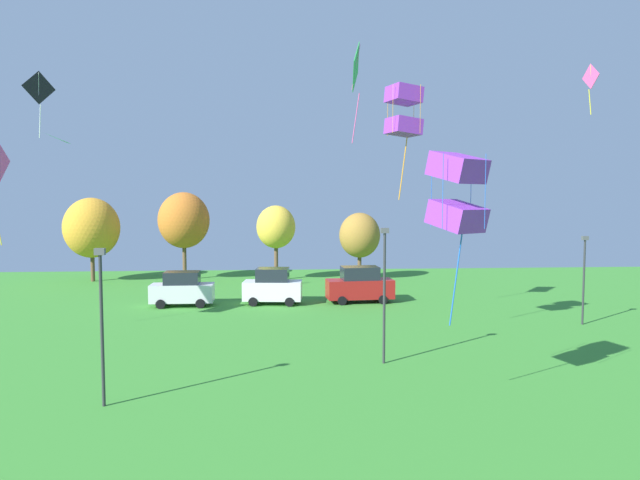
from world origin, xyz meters
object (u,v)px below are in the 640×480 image
parked_car_second_from_left (273,287)px  kite_flying_10 (39,90)px  light_post_1 (102,317)px  treeline_tree_2 (276,227)px  kite_flying_6 (42,144)px  treeline_tree_0 (92,228)px  parked_car_leftmost (182,289)px  kite_flying_1 (356,70)px  treeline_tree_3 (360,235)px  light_post_0 (584,274)px  kite_flying_9 (457,192)px  parked_car_third_from_left (360,285)px  kite_flying_0 (591,79)px  kite_flying_7 (404,111)px  treeline_tree_1 (184,220)px  light_post_2 (384,287)px

parked_car_second_from_left → kite_flying_10: bearing=-164.6°
light_post_1 → treeline_tree_2: (5.95, 31.66, 1.63)m
kite_flying_6 → treeline_tree_0: 15.66m
parked_car_leftmost → parked_car_second_from_left: parked_car_second_from_left is taller
parked_car_second_from_left → treeline_tree_0: 20.93m
kite_flying_1 → treeline_tree_2: bearing=103.8°
kite_flying_1 → parked_car_second_from_left: size_ratio=1.35×
light_post_1 → treeline_tree_3: 34.54m
light_post_1 → treeline_tree_3: size_ratio=0.92×
light_post_0 → parked_car_leftmost: bearing=163.1°
kite_flying_9 → parked_car_third_from_left: bearing=91.6°
kite_flying_10 → light_post_1: (8.83, -17.17, -11.07)m
kite_flying_9 → parked_car_third_from_left: (-0.57, 20.60, -6.43)m
kite_flying_6 → parked_car_second_from_left: 17.80m
kite_flying_0 → kite_flying_7: bearing=-160.3°
light_post_0 → treeline_tree_0: size_ratio=0.70×
kite_flying_7 → parked_car_second_from_left: 17.25m
treeline_tree_0 → kite_flying_9: bearing=-54.6°
kite_flying_9 → treeline_tree_1: bearing=114.5°
treeline_tree_0 → treeline_tree_2: size_ratio=1.10×
light_post_0 → light_post_1: 26.99m
light_post_2 → treeline_tree_1: treeline_tree_1 is taller
parked_car_leftmost → treeline_tree_0: size_ratio=0.57×
light_post_2 → treeline_tree_2: treeline_tree_2 is taller
parked_car_third_from_left → treeline_tree_1: bearing=134.2°
light_post_1 → treeline_tree_1: (-2.51, 32.62, 2.25)m
light_post_0 → treeline_tree_3: 22.61m
parked_car_leftmost → light_post_1: 19.42m
kite_flying_6 → treeline_tree_3: 27.47m
parked_car_third_from_left → kite_flying_1: bearing=-104.8°
parked_car_leftmost → light_post_1: bearing=-89.3°
kite_flying_1 → treeline_tree_3: bearing=81.3°
kite_flying_6 → light_post_2: bearing=-33.3°
parked_car_second_from_left → treeline_tree_3: size_ratio=0.69×
kite_flying_6 → light_post_1: bearing=-63.2°
kite_flying_6 → parked_car_leftmost: (8.51, 1.51, -9.80)m
parked_car_third_from_left → treeline_tree_2: (-6.11, 11.75, 3.61)m
kite_flying_7 → light_post_0: (11.76, 3.94, -8.80)m
light_post_1 → light_post_2: light_post_2 is taller
kite_flying_7 → light_post_2: bearing=-114.9°
treeline_tree_2 → parked_car_second_from_left: bearing=-90.8°
kite_flying_9 → parked_car_second_from_left: size_ratio=1.48×
parked_car_second_from_left → treeline_tree_3: treeline_tree_3 is taller
light_post_0 → light_post_1: light_post_1 is taller
light_post_0 → treeline_tree_2: treeline_tree_2 is taller
kite_flying_7 → parked_car_third_from_left: bearing=92.2°
parked_car_second_from_left → light_post_1: size_ratio=0.75×
kite_flying_1 → kite_flying_6: kite_flying_1 is taller
parked_car_leftmost → treeline_tree_1: size_ratio=0.53×
kite_flying_10 → parked_car_leftmost: kite_flying_10 is taller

